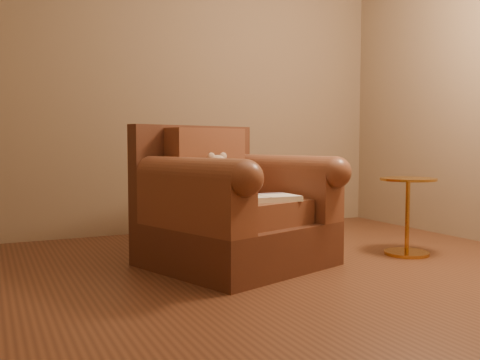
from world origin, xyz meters
name	(u,v)px	position (x,y,z in m)	size (l,w,h in m)	color
floor	(296,283)	(0.00, 0.00, 0.00)	(4.00, 4.00, 0.00)	brown
armchair	(232,210)	(-0.13, 0.59, 0.35)	(1.27, 1.24, 0.91)	#512B1B
teddy_bear	(220,180)	(-0.19, 0.66, 0.55)	(0.22, 0.25, 0.30)	#C7A78B
guidebook	(261,198)	(-0.05, 0.34, 0.45)	(0.45, 0.27, 0.04)	beige
side_table	(407,214)	(1.11, 0.31, 0.29)	(0.39, 0.39, 0.54)	#C18735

